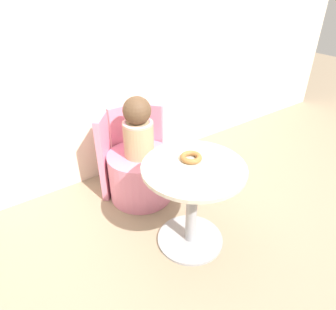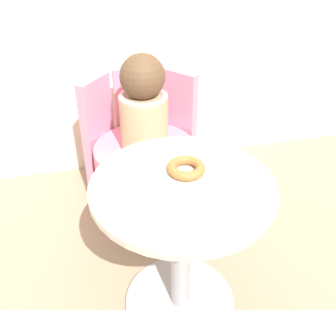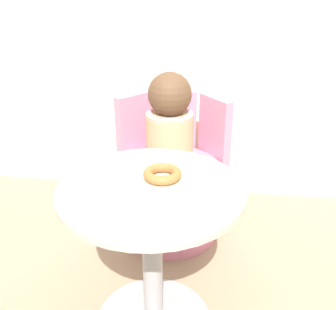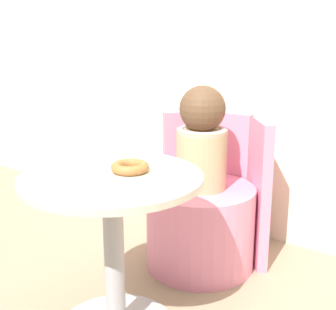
# 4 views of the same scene
# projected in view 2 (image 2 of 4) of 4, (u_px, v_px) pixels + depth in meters

# --- Properties ---
(ground_plane) EXTENTS (12.00, 12.00, 0.00)m
(ground_plane) POSITION_uv_depth(u_px,v_px,m) (188.00, 296.00, 1.72)
(ground_plane) COLOR gray
(round_table) EXTENTS (0.65, 0.65, 0.64)m
(round_table) POSITION_uv_depth(u_px,v_px,m) (182.00, 228.00, 1.46)
(round_table) COLOR #99999E
(round_table) RESTS_ON ground_plane
(tub_chair) EXTENTS (0.52, 0.52, 0.40)m
(tub_chair) POSITION_uv_depth(u_px,v_px,m) (146.00, 179.00, 2.11)
(tub_chair) COLOR pink
(tub_chair) RESTS_ON ground_plane
(booth_backrest) EXTENTS (0.62, 0.23, 0.72)m
(booth_backrest) POSITION_uv_depth(u_px,v_px,m) (138.00, 133.00, 2.20)
(booth_backrest) COLOR pink
(booth_backrest) RESTS_ON ground_plane
(child_figure) EXTENTS (0.24, 0.24, 0.48)m
(child_figure) POSITION_uv_depth(u_px,v_px,m) (143.00, 105.00, 1.87)
(child_figure) COLOR tan
(child_figure) RESTS_ON tub_chair
(donut) EXTENTS (0.14, 0.14, 0.03)m
(donut) POSITION_uv_depth(u_px,v_px,m) (186.00, 168.00, 1.40)
(donut) COLOR #9E6633
(donut) RESTS_ON round_table
(paper_napkin) EXTENTS (0.15, 0.15, 0.01)m
(paper_napkin) POSITION_uv_depth(u_px,v_px,m) (181.00, 207.00, 1.24)
(paper_napkin) COLOR white
(paper_napkin) RESTS_ON round_table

